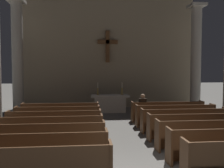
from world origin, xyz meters
The scene contains 19 objects.
pew_left_row_1 centered at (-2.53, -0.04, 0.48)m, with size 3.48×0.50×0.95m.
pew_left_row_2 centered at (-2.53, 1.04, 0.48)m, with size 3.48×0.50×0.95m.
pew_left_row_3 centered at (-2.53, 2.13, 0.48)m, with size 3.48×0.50×0.95m.
pew_left_row_4 centered at (-2.53, 3.21, 0.48)m, with size 3.48×0.50×0.95m.
pew_left_row_5 centered at (-2.53, 4.29, 0.48)m, with size 3.48×0.50×0.95m.
pew_left_row_6 centered at (-2.53, 5.38, 0.48)m, with size 3.48×0.50×0.95m.
pew_left_row_7 centered at (-2.53, 6.46, 0.48)m, with size 3.48×0.50×0.95m.
pew_right_row_3 centered at (2.53, 2.13, 0.48)m, with size 3.48×0.50×0.95m.
pew_right_row_4 centered at (2.53, 3.21, 0.48)m, with size 3.48×0.50×0.95m.
pew_right_row_5 centered at (2.53, 4.29, 0.48)m, with size 3.48×0.50×0.95m.
pew_right_row_6 centered at (2.53, 5.38, 0.48)m, with size 3.48×0.50×0.95m.
pew_right_row_7 centered at (2.53, 6.46, 0.48)m, with size 3.48×0.50×0.95m.
column_left_third centered at (-5.16, 9.31, 3.08)m, with size 0.91×0.91×6.32m.
column_right_third centered at (5.16, 9.31, 3.08)m, with size 0.91×0.91×6.32m.
altar centered at (0.00, 9.20, 0.53)m, with size 2.20×0.90×1.01m.
candlestick_left centered at (-0.70, 9.20, 1.24)m, with size 0.16×0.16×0.71m.
candlestick_right centered at (0.70, 9.20, 1.24)m, with size 0.16×0.16×0.71m.
apse_with_cross centered at (0.00, 11.17, 3.57)m, with size 11.30×0.49×7.14m.
lone_worshipper centered at (1.31, 6.50, 0.69)m, with size 0.32×0.43×1.32m.
Camera 1 is at (-1.30, -5.26, 2.48)m, focal length 40.55 mm.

